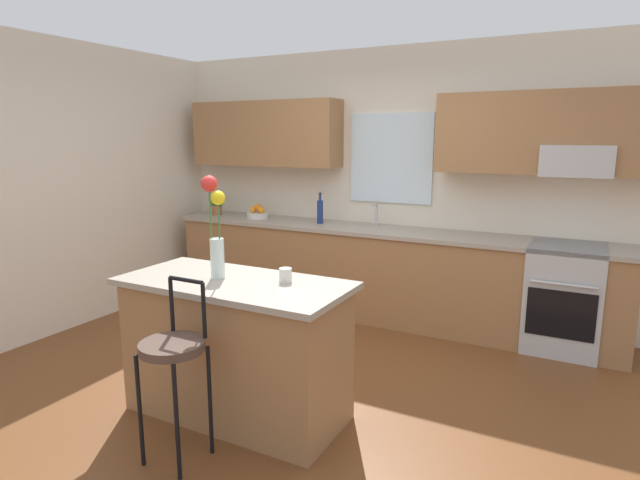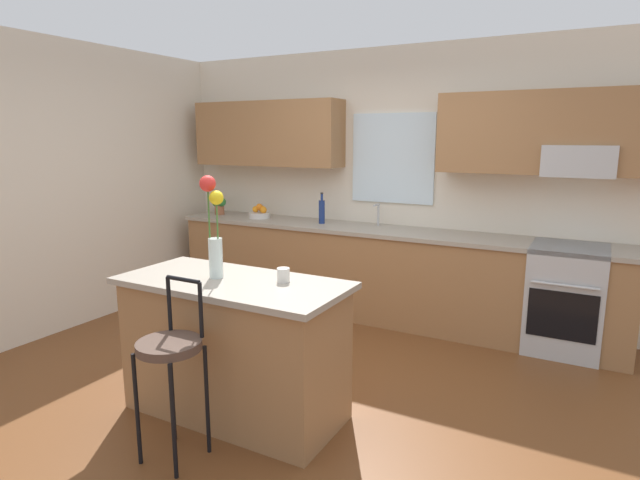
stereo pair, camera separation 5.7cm
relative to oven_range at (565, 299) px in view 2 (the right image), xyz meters
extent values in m
plane|color=brown|center=(-1.71, -1.68, -0.46)|extent=(14.00, 14.00, 0.00)
cube|color=beige|center=(-4.27, -1.38, 0.89)|extent=(0.12, 4.60, 2.70)
cube|color=beige|center=(-1.71, 0.38, 0.89)|extent=(5.60, 0.12, 2.70)
cube|color=#996B42|center=(-3.13, 0.15, 1.39)|extent=(1.76, 0.34, 0.70)
cube|color=#996B42|center=(-0.29, 0.15, 1.39)|extent=(1.76, 0.34, 0.70)
cube|color=silver|center=(-1.71, 0.31, 1.14)|extent=(0.88, 0.03, 0.90)
cube|color=#B7BABC|center=(0.00, 0.12, 1.16)|extent=(0.56, 0.36, 0.26)
cube|color=#996B42|center=(-1.71, 0.02, -0.02)|extent=(4.50, 0.60, 0.88)
cube|color=#9E9384|center=(-1.71, 0.02, 0.44)|extent=(4.56, 0.64, 0.04)
cube|color=#B7BABC|center=(-1.80, 0.02, 0.39)|extent=(0.54, 0.38, 0.11)
cylinder|color=#B7BABC|center=(-1.80, 0.18, 0.57)|extent=(0.02, 0.02, 0.22)
cylinder|color=#B7BABC|center=(-1.80, 0.12, 0.68)|extent=(0.02, 0.12, 0.02)
cube|color=#B7BABC|center=(0.00, 0.00, 0.00)|extent=(0.60, 0.60, 0.92)
cube|color=black|center=(0.00, -0.29, -0.06)|extent=(0.52, 0.02, 0.40)
cylinder|color=#B7BABC|center=(0.00, -0.33, 0.20)|extent=(0.50, 0.02, 0.02)
cube|color=#996B42|center=(-1.83, -2.19, -0.02)|extent=(1.42, 0.62, 0.88)
cube|color=#9E9384|center=(-1.83, -2.19, 0.44)|extent=(1.50, 0.70, 0.04)
cylinder|color=black|center=(-1.97, -2.90, -0.13)|extent=(0.02, 0.02, 0.66)
cylinder|color=black|center=(-1.70, -2.90, -0.13)|extent=(0.02, 0.02, 0.66)
cylinder|color=black|center=(-1.97, -2.63, -0.13)|extent=(0.02, 0.02, 0.66)
cylinder|color=black|center=(-1.70, -2.63, -0.13)|extent=(0.02, 0.02, 0.66)
cylinder|color=#4C382D|center=(-1.83, -2.76, 0.23)|extent=(0.36, 0.36, 0.05)
cylinder|color=black|center=(-1.95, -2.63, 0.41)|extent=(0.02, 0.02, 0.32)
cylinder|color=black|center=(-1.71, -2.63, 0.41)|extent=(0.02, 0.02, 0.32)
cylinder|color=black|center=(-1.83, -2.63, 0.57)|extent=(0.23, 0.02, 0.02)
cylinder|color=silver|center=(-1.96, -2.19, 0.59)|extent=(0.09, 0.09, 0.26)
cylinder|color=#3D722D|center=(-1.93, -2.19, 0.76)|extent=(0.01, 0.01, 0.44)
sphere|color=yellow|center=(-1.93, -2.19, 0.98)|extent=(0.09, 0.09, 0.09)
cylinder|color=#3D722D|center=(-2.00, -2.19, 0.80)|extent=(0.01, 0.01, 0.53)
sphere|color=red|center=(-2.00, -2.19, 1.07)|extent=(0.10, 0.10, 0.10)
cylinder|color=silver|center=(-1.52, -2.07, 0.51)|extent=(0.08, 0.08, 0.09)
cylinder|color=silver|center=(-3.17, 0.02, 0.49)|extent=(0.24, 0.24, 0.06)
sphere|color=orange|center=(-3.12, 0.02, 0.56)|extent=(0.08, 0.08, 0.08)
sphere|color=orange|center=(-3.17, 0.08, 0.56)|extent=(0.08, 0.08, 0.08)
sphere|color=orange|center=(-3.23, 0.02, 0.56)|extent=(0.07, 0.07, 0.07)
sphere|color=orange|center=(-3.17, 0.02, 0.59)|extent=(0.07, 0.07, 0.07)
cylinder|color=navy|center=(-2.38, 0.02, 0.58)|extent=(0.06, 0.06, 0.24)
cylinder|color=navy|center=(-2.38, 0.02, 0.74)|extent=(0.03, 0.03, 0.07)
cylinder|color=black|center=(-2.38, 0.02, 0.78)|extent=(0.03, 0.03, 0.02)
cylinder|color=#9E5B3D|center=(-3.74, 0.02, 0.52)|extent=(0.11, 0.11, 0.11)
sphere|color=#2D7A33|center=(-3.74, 0.02, 0.63)|extent=(0.10, 0.10, 0.10)
sphere|color=#2D7A33|center=(-3.78, 0.03, 0.60)|extent=(0.12, 0.12, 0.12)
sphere|color=#2D7A33|center=(-3.70, 0.01, 0.61)|extent=(0.11, 0.11, 0.11)
camera|label=1|loc=(0.14, -4.76, 1.36)|focal=29.18mm
camera|label=2|loc=(0.19, -4.73, 1.36)|focal=29.18mm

